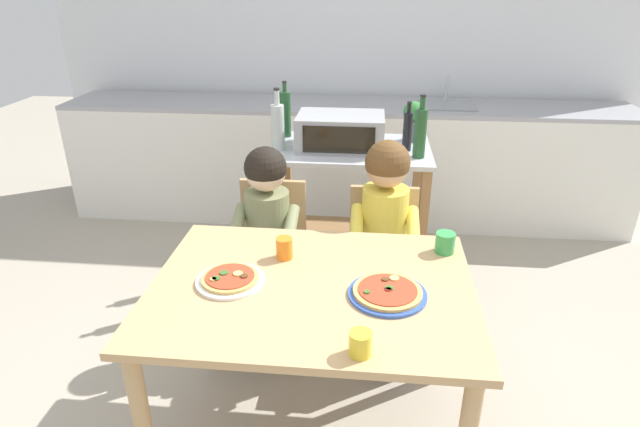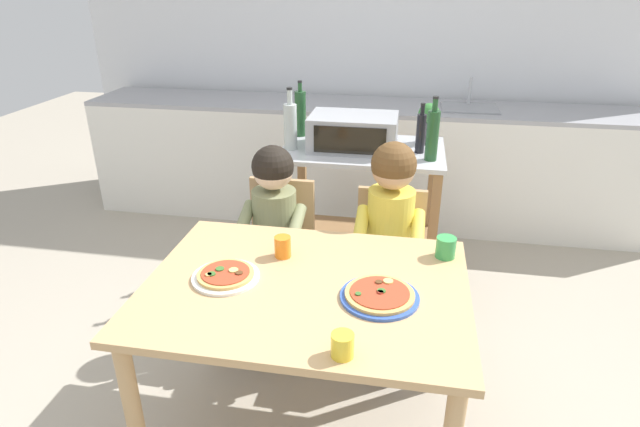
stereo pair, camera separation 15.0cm
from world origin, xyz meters
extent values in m
plane|color=#A89E8C|center=(0.00, 1.05, 0.00)|extent=(10.48, 10.48, 0.00)
cube|color=silver|center=(0.00, 2.68, 1.35)|extent=(4.72, 0.12, 2.70)
cube|color=silver|center=(0.00, 2.27, 0.44)|extent=(4.25, 0.60, 0.87)
cube|color=#9E9EA3|center=(0.00, 2.27, 0.89)|extent=(4.25, 0.60, 0.03)
cube|color=gray|center=(0.74, 2.27, 0.90)|extent=(0.40, 0.33, 0.02)
cylinder|color=#B7BABF|center=(0.74, 2.39, 1.00)|extent=(0.02, 0.02, 0.20)
cube|color=#B7BABF|center=(0.08, 1.23, 0.88)|extent=(0.91, 0.60, 0.02)
cube|color=olive|center=(0.08, 1.23, 0.31)|extent=(0.83, 0.55, 0.02)
cube|color=olive|center=(-0.33, 0.97, 0.43)|extent=(0.05, 0.05, 0.87)
cube|color=olive|center=(0.49, 0.97, 0.43)|extent=(0.05, 0.05, 0.87)
cube|color=olive|center=(-0.33, 1.49, 0.43)|extent=(0.05, 0.05, 0.87)
cube|color=olive|center=(0.49, 1.49, 0.43)|extent=(0.05, 0.05, 0.87)
cube|color=#999BA0|center=(0.02, 1.21, 0.99)|extent=(0.48, 0.32, 0.19)
cube|color=black|center=(0.02, 1.05, 0.99)|extent=(0.38, 0.01, 0.14)
cylinder|color=black|center=(0.19, 1.05, 0.93)|extent=(0.02, 0.01, 0.02)
cylinder|color=black|center=(0.39, 1.21, 1.00)|extent=(0.05, 0.05, 0.21)
cylinder|color=black|center=(0.39, 1.21, 1.13)|extent=(0.02, 0.02, 0.05)
cylinder|color=black|center=(0.39, 1.21, 1.16)|extent=(0.02, 0.02, 0.01)
cylinder|color=#1E4723|center=(-0.32, 1.42, 1.02)|extent=(0.07, 0.07, 0.27)
cylinder|color=#1E4723|center=(-0.32, 1.42, 1.18)|extent=(0.02, 0.02, 0.05)
cylinder|color=black|center=(-0.32, 1.42, 1.21)|extent=(0.03, 0.03, 0.01)
cylinder|color=#1E4723|center=(0.45, 1.09, 1.02)|extent=(0.07, 0.07, 0.26)
cylinder|color=#1E4723|center=(0.45, 1.09, 1.18)|extent=(0.03, 0.03, 0.06)
cylinder|color=black|center=(0.45, 1.09, 1.22)|extent=(0.03, 0.03, 0.01)
cylinder|color=#ADB7B2|center=(-0.32, 1.14, 1.02)|extent=(0.07, 0.07, 0.25)
cylinder|color=#ADB7B2|center=(-0.32, 1.14, 1.18)|extent=(0.03, 0.03, 0.08)
cylinder|color=black|center=(-0.32, 1.14, 1.23)|extent=(0.03, 0.03, 0.01)
cylinder|color=#4C4C51|center=(0.43, 1.40, 0.95)|extent=(0.10, 0.10, 0.13)
sphere|color=#337533|center=(0.43, 1.40, 1.06)|extent=(0.12, 0.12, 0.12)
cube|color=tan|center=(0.00, 0.00, 0.73)|extent=(1.19, 0.89, 0.03)
cylinder|color=tan|center=(-0.53, -0.38, 0.36)|extent=(0.06, 0.06, 0.72)
cylinder|color=tan|center=(-0.53, 0.38, 0.36)|extent=(0.06, 0.06, 0.72)
cylinder|color=tan|center=(0.53, 0.38, 0.36)|extent=(0.06, 0.06, 0.72)
cube|color=tan|center=(-0.30, 0.69, 0.44)|extent=(0.36, 0.36, 0.04)
cube|color=tan|center=(-0.30, 0.85, 0.63)|extent=(0.34, 0.03, 0.38)
cylinder|color=tan|center=(-0.15, 0.54, 0.22)|extent=(0.03, 0.03, 0.42)
cylinder|color=tan|center=(-0.45, 0.54, 0.22)|extent=(0.03, 0.03, 0.42)
cylinder|color=tan|center=(-0.15, 0.84, 0.22)|extent=(0.03, 0.03, 0.42)
cylinder|color=tan|center=(-0.45, 0.84, 0.22)|extent=(0.03, 0.03, 0.42)
cube|color=tan|center=(0.27, 0.66, 0.44)|extent=(0.36, 0.36, 0.04)
cube|color=tan|center=(0.27, 0.82, 0.63)|extent=(0.34, 0.03, 0.38)
cylinder|color=tan|center=(0.42, 0.51, 0.22)|extent=(0.03, 0.03, 0.42)
cylinder|color=tan|center=(0.12, 0.51, 0.22)|extent=(0.03, 0.03, 0.42)
cylinder|color=tan|center=(0.42, 0.81, 0.22)|extent=(0.03, 0.03, 0.42)
cylinder|color=tan|center=(0.12, 0.81, 0.22)|extent=(0.03, 0.03, 0.42)
cube|color=#424C6B|center=(-0.23, 0.55, 0.48)|extent=(0.10, 0.30, 0.10)
cylinder|color=#424C6B|center=(-0.23, 0.42, 0.24)|extent=(0.08, 0.08, 0.44)
cube|color=#424C6B|center=(-0.37, 0.55, 0.48)|extent=(0.10, 0.30, 0.10)
cylinder|color=#424C6B|center=(-0.37, 0.42, 0.24)|extent=(0.08, 0.08, 0.44)
cylinder|color=#7A7F56|center=(-0.17, 0.59, 0.68)|extent=(0.06, 0.26, 0.15)
cylinder|color=#7A7F56|center=(-0.43, 0.59, 0.68)|extent=(0.06, 0.26, 0.15)
cylinder|color=#7A7F56|center=(-0.30, 0.69, 0.65)|extent=(0.22, 0.22, 0.34)
sphere|color=beige|center=(-0.30, 0.69, 0.93)|extent=(0.20, 0.20, 0.20)
sphere|color=black|center=(-0.30, 0.69, 0.95)|extent=(0.21, 0.21, 0.21)
cube|color=#424C6B|center=(0.34, 0.52, 0.48)|extent=(0.10, 0.30, 0.10)
cylinder|color=#424C6B|center=(0.34, 0.39, 0.24)|extent=(0.08, 0.08, 0.44)
cube|color=#424C6B|center=(0.20, 0.52, 0.48)|extent=(0.10, 0.30, 0.10)
cylinder|color=#424C6B|center=(0.20, 0.39, 0.24)|extent=(0.08, 0.08, 0.44)
cylinder|color=yellow|center=(0.40, 0.56, 0.72)|extent=(0.06, 0.26, 0.15)
cylinder|color=yellow|center=(0.14, 0.56, 0.72)|extent=(0.06, 0.26, 0.15)
cylinder|color=yellow|center=(0.27, 0.66, 0.68)|extent=(0.22, 0.22, 0.40)
sphere|color=tan|center=(0.27, 0.66, 0.99)|extent=(0.20, 0.20, 0.20)
sphere|color=brown|center=(0.27, 0.66, 1.00)|extent=(0.21, 0.21, 0.21)
cylinder|color=white|center=(-0.30, -0.01, 0.75)|extent=(0.25, 0.25, 0.01)
cylinder|color=tan|center=(-0.30, -0.01, 0.77)|extent=(0.21, 0.21, 0.01)
cylinder|color=#B23D23|center=(-0.30, -0.01, 0.77)|extent=(0.18, 0.18, 0.00)
cylinder|color=#386628|center=(-0.33, 0.00, 0.78)|extent=(0.03, 0.03, 0.01)
cylinder|color=#DBC666|center=(-0.27, 0.00, 0.78)|extent=(0.04, 0.04, 0.01)
cylinder|color=#DBC666|center=(-0.35, -0.05, 0.78)|extent=(0.02, 0.02, 0.01)
cylinder|color=#386628|center=(-0.35, -0.04, 0.78)|extent=(0.03, 0.03, 0.01)
cylinder|color=#563319|center=(-0.25, -0.01, 0.78)|extent=(0.03, 0.03, 0.01)
cylinder|color=#3356B7|center=(0.27, -0.05, 0.75)|extent=(0.28, 0.28, 0.01)
cylinder|color=tan|center=(0.27, -0.05, 0.77)|extent=(0.25, 0.25, 0.01)
cylinder|color=#B23D23|center=(0.27, -0.05, 0.77)|extent=(0.21, 0.21, 0.00)
cylinder|color=maroon|center=(0.28, -0.05, 0.78)|extent=(0.02, 0.02, 0.01)
cylinder|color=#DBC666|center=(0.30, 0.03, 0.78)|extent=(0.04, 0.04, 0.01)
cylinder|color=#386628|center=(0.20, -0.07, 0.78)|extent=(0.02, 0.02, 0.01)
cylinder|color=#386628|center=(0.28, -0.04, 0.78)|extent=(0.03, 0.03, 0.01)
cylinder|color=#563319|center=(0.27, 0.01, 0.78)|extent=(0.03, 0.03, 0.01)
cylinder|color=yellow|center=(0.19, -0.37, 0.79)|extent=(0.07, 0.07, 0.08)
cylinder|color=green|center=(0.51, 0.30, 0.79)|extent=(0.08, 0.08, 0.09)
cylinder|color=orange|center=(-0.13, 0.19, 0.79)|extent=(0.07, 0.07, 0.09)
camera|label=1|loc=(0.19, -1.61, 1.79)|focal=29.22mm
camera|label=2|loc=(0.34, -1.59, 1.79)|focal=29.22mm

